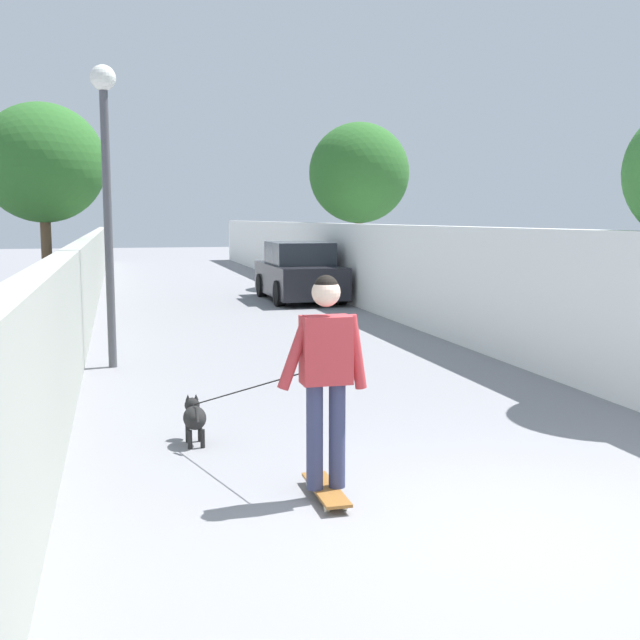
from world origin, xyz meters
The scene contains 10 objects.
ground_plane centered at (14.00, 0.00, 0.00)m, with size 80.00×80.00×0.00m, color gray.
wall_left centered at (12.00, 3.23, 0.86)m, with size 48.00×0.30×1.72m, color #999E93.
fence_right centered at (12.00, -3.23, 1.01)m, with size 48.00×0.30×2.03m, color white.
tree_right_near centered at (19.00, -4.81, 3.55)m, with size 3.12×3.12×5.11m.
tree_left_far centered at (13.00, 4.02, 3.30)m, with size 2.59×2.59×4.56m.
lamp_post centered at (7.11, 2.68, 2.94)m, with size 0.36×0.36×4.30m.
skateboard centered at (1.10, 1.04, 0.07)m, with size 0.80×0.20×0.08m.
person_skateboarder centered at (1.10, 1.04, 1.06)m, with size 0.22×0.71×1.67m.
dog centered at (2.84, 1.89, 0.28)m, with size 2.02×0.97×1.06m.
car_near centered at (15.49, -2.08, 0.71)m, with size 3.95×1.80×1.54m.
Camera 1 is at (-4.56, 2.56, 2.18)m, focal length 43.80 mm.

